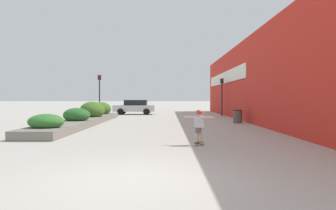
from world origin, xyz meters
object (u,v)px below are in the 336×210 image
(car_leftmost, at_px, (136,107))
(traffic_light_left, at_px, (100,88))
(trash_bin, at_px, (238,116))
(skateboard, at_px, (200,143))
(traffic_light_right, at_px, (223,90))
(skateboarder, at_px, (200,123))
(car_center_left, at_px, (285,105))

(car_leftmost, xyz_separation_m, traffic_light_left, (-2.98, -2.71, 1.79))
(trash_bin, distance_m, car_leftmost, 13.26)
(skateboard, height_order, traffic_light_right, traffic_light_right)
(skateboarder, height_order, car_leftmost, car_leftmost)
(skateboard, distance_m, trash_bin, 9.94)
(trash_bin, distance_m, car_center_left, 15.52)
(skateboard, height_order, skateboarder, skateboarder)
(skateboarder, bearing_deg, trash_bin, 93.59)
(trash_bin, relative_size, car_center_left, 0.19)
(traffic_light_left, bearing_deg, skateboard, -66.51)
(car_center_left, xyz_separation_m, traffic_light_right, (-7.89, -5.81, 1.50))
(skateboarder, distance_m, trash_bin, 9.94)
(car_center_left, relative_size, traffic_light_left, 1.26)
(skateboard, xyz_separation_m, trash_bin, (3.54, 9.28, 0.38))
(car_leftmost, height_order, traffic_light_left, traffic_light_left)
(skateboarder, xyz_separation_m, trash_bin, (3.54, 9.28, -0.35))
(car_center_left, bearing_deg, skateboarder, 152.47)
(car_center_left, height_order, traffic_light_right, traffic_light_right)
(skateboard, relative_size, car_center_left, 0.12)
(skateboarder, xyz_separation_m, traffic_light_right, (3.82, 16.66, 1.56))
(traffic_light_left, bearing_deg, trash_bin, -35.58)
(skateboard, bearing_deg, traffic_light_right, 101.53)
(trash_bin, bearing_deg, car_center_left, 58.20)
(skateboard, height_order, traffic_light_left, traffic_light_left)
(skateboard, xyz_separation_m, traffic_light_right, (3.82, 16.66, 2.29))
(skateboard, relative_size, traffic_light_right, 0.17)
(skateboarder, height_order, trash_bin, skateboarder)
(trash_bin, xyz_separation_m, car_center_left, (8.18, 13.19, 0.41))
(skateboard, distance_m, car_leftmost, 20.36)
(skateboarder, bearing_deg, traffic_light_left, 137.94)
(car_leftmost, relative_size, car_center_left, 0.87)
(traffic_light_left, xyz_separation_m, traffic_light_right, (11.27, -0.48, -0.21))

